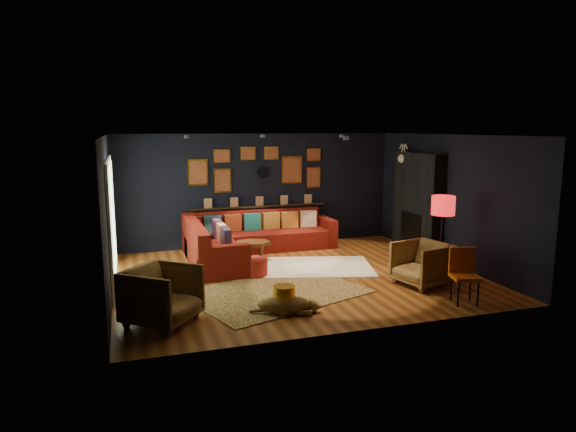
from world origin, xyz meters
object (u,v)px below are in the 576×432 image
object	(u,v)px
armchair_right	(422,262)
floor_lamp	(443,209)
armchair_left	(162,292)
gold_stool	(284,299)
coffee_table	(253,245)
sectional	(242,241)
dog	(284,301)
orange_chair	(464,271)
pouf	(255,266)

from	to	relation	value
armchair_right	floor_lamp	xyz separation A→B (m)	(0.58, 0.30, 0.85)
armchair_left	gold_stool	size ratio (longest dim) A/B	2.18
gold_stool	coffee_table	bearing A→B (deg)	84.71
sectional	dog	size ratio (longest dim) A/B	3.09
orange_chair	sectional	bearing A→B (deg)	139.38
armchair_left	gold_stool	xyz separation A→B (m)	(1.76, -0.13, -0.25)
armchair_left	floor_lamp	bearing A→B (deg)	-42.09
sectional	orange_chair	bearing A→B (deg)	-56.30
pouf	floor_lamp	world-z (taller)	floor_lamp
armchair_left	armchair_right	distance (m)	4.49
coffee_table	dog	size ratio (longest dim) A/B	0.76
armchair_left	gold_stool	bearing A→B (deg)	-54.62
pouf	dog	world-z (taller)	dog
armchair_right	orange_chair	distance (m)	0.99
pouf	gold_stool	size ratio (longest dim) A/B	1.13
sectional	armchair_right	bearing A→B (deg)	-49.94
orange_chair	pouf	bearing A→B (deg)	154.71
coffee_table	gold_stool	distance (m)	3.11
armchair_left	dog	bearing A→B (deg)	-55.50
pouf	floor_lamp	size ratio (longest dim) A/B	0.31
armchair_left	armchair_right	xyz separation A→B (m)	(4.47, 0.45, -0.03)
coffee_table	armchair_left	bearing A→B (deg)	-124.53
armchair_right	armchair_left	bearing A→B (deg)	-97.27
sectional	dog	bearing A→B (deg)	-92.94
sectional	coffee_table	bearing A→B (deg)	-77.44
dog	pouf	bearing A→B (deg)	105.63
pouf	armchair_right	xyz separation A→B (m)	(2.65, -1.43, 0.24)
coffee_table	orange_chair	size ratio (longest dim) A/B	0.97
coffee_table	floor_lamp	xyz separation A→B (m)	(3.01, -2.22, 0.94)
pouf	gold_stool	bearing A→B (deg)	-91.73
dog	armchair_right	bearing A→B (deg)	30.00
pouf	sectional	bearing A→B (deg)	85.73
armchair_left	dog	size ratio (longest dim) A/B	0.82
armchair_right	orange_chair	size ratio (longest dim) A/B	0.97
sectional	orange_chair	xyz separation A→B (m)	(2.66, -3.99, 0.19)
armchair_left	orange_chair	size ratio (longest dim) A/B	1.04
armchair_left	floor_lamp	size ratio (longest dim) A/B	0.60
gold_stool	dog	bearing A→B (deg)	-105.36
armchair_left	armchair_right	world-z (taller)	armchair_left
coffee_table	gold_stool	world-z (taller)	gold_stool
sectional	armchair_right	world-z (taller)	sectional
gold_stool	orange_chair	bearing A→B (deg)	-8.14
coffee_table	gold_stool	bearing A→B (deg)	-95.29
sectional	gold_stool	bearing A→B (deg)	-92.85
floor_lamp	dog	size ratio (longest dim) A/B	1.37
armchair_right	sectional	bearing A→B (deg)	-152.94
armchair_left	orange_chair	distance (m)	4.63
coffee_table	dog	xyz separation A→B (m)	(-0.29, -3.12, -0.14)
dog	sectional	bearing A→B (deg)	104.60
floor_lamp	gold_stool	bearing A→B (deg)	-165.11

